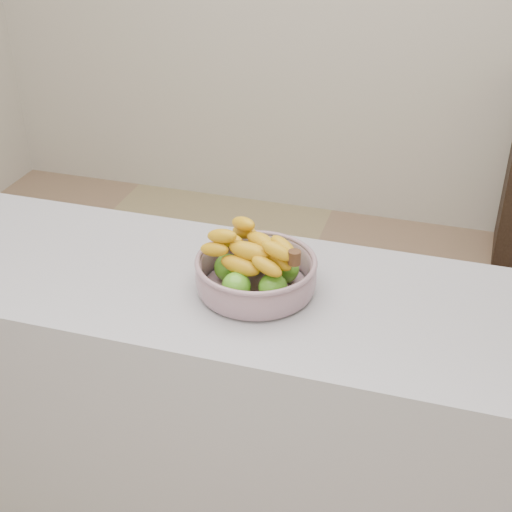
{
  "coord_description": "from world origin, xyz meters",
  "views": [
    {
      "loc": [
        0.65,
        -1.69,
        1.91
      ],
      "look_at": [
        0.21,
        -0.23,
        1.0
      ],
      "focal_mm": 50.0,
      "sensor_mm": 36.0,
      "label": 1
    }
  ],
  "objects": [
    {
      "name": "ground",
      "position": [
        0.0,
        0.0,
        0.0
      ],
      "size": [
        4.0,
        4.0,
        0.0
      ],
      "primitive_type": "plane",
      "color": "#96855C",
      "rests_on": "ground"
    },
    {
      "name": "counter",
      "position": [
        0.0,
        -0.23,
        0.45
      ],
      "size": [
        2.0,
        0.6,
        0.9
      ],
      "primitive_type": "cube",
      "color": "#9999A1",
      "rests_on": "ground"
    },
    {
      "name": "fruit_bowl",
      "position": [
        0.21,
        -0.23,
        0.95
      ],
      "size": [
        0.31,
        0.31,
        0.16
      ],
      "rotation": [
        0.0,
        0.0,
        -0.39
      ],
      "color": "#95A3B3",
      "rests_on": "counter"
    }
  ]
}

